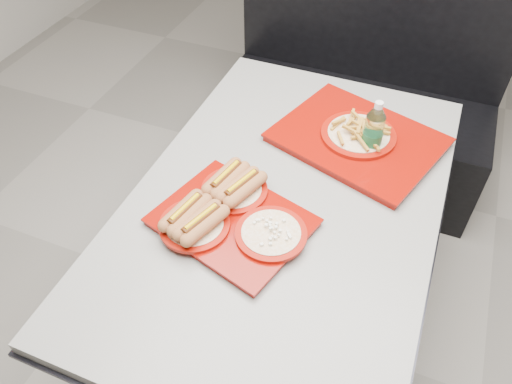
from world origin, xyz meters
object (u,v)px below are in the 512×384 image
at_px(booth_bench, 356,99).
at_px(tray_far, 358,136).
at_px(tray_near, 228,213).
at_px(water_bottle, 373,132).
at_px(diner_table, 284,233).

relative_size(booth_bench, tray_far, 2.19).
bearing_deg(tray_near, water_bottle, 55.31).
bearing_deg(diner_table, booth_bench, 90.00).
bearing_deg(tray_far, tray_near, -118.31).
relative_size(booth_bench, water_bottle, 6.61).
bearing_deg(tray_far, booth_bench, 100.33).
bearing_deg(water_bottle, tray_far, 143.80).
xyz_separation_m(booth_bench, tray_near, (-0.12, -1.24, 0.38)).
relative_size(diner_table, booth_bench, 1.05).
height_order(diner_table, booth_bench, booth_bench).
distance_m(diner_table, tray_near, 0.28).
relative_size(diner_table, tray_near, 2.91).
height_order(booth_bench, tray_far, booth_bench).
distance_m(diner_table, water_bottle, 0.43).
height_order(tray_far, water_bottle, water_bottle).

